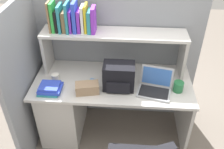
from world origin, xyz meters
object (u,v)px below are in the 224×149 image
object	(u,v)px
computer_mouse	(92,83)
tissue_box	(87,88)
laptop	(155,86)
snack_canister	(178,87)
paper_cup	(56,78)
backpack	(119,77)

from	to	relation	value
computer_mouse	tissue_box	xyz separation A→B (m)	(-0.02, -0.13, 0.03)
laptop	tissue_box	xyz separation A→B (m)	(-0.64, -0.07, -0.00)
computer_mouse	snack_canister	size ratio (longest dim) A/B	1.03
paper_cup	computer_mouse	bearing A→B (deg)	-2.73
paper_cup	tissue_box	bearing A→B (deg)	-23.25
laptop	snack_canister	distance (m)	0.22
laptop	snack_canister	xyz separation A→B (m)	(0.22, 0.01, 0.00)
paper_cup	snack_canister	world-z (taller)	snack_canister
laptop	backpack	distance (m)	0.36
paper_cup	snack_canister	bearing A→B (deg)	-2.98
laptop	paper_cup	size ratio (longest dim) A/B	4.21
laptop	snack_canister	bearing A→B (deg)	3.10
laptop	backpack	world-z (taller)	backpack
backpack	tissue_box	distance (m)	0.32
backpack	paper_cup	xyz separation A→B (m)	(-0.64, 0.05, -0.08)
paper_cup	tissue_box	distance (m)	0.38
backpack	snack_canister	world-z (taller)	backpack
laptop	snack_canister	world-z (taller)	laptop
laptop	snack_canister	size ratio (longest dim) A/B	3.51
laptop	computer_mouse	size ratio (longest dim) A/B	3.42
tissue_box	snack_canister	xyz separation A→B (m)	(0.87, 0.09, 0.00)
paper_cup	snack_canister	xyz separation A→B (m)	(1.21, -0.06, 0.01)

